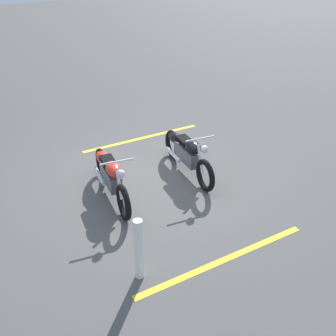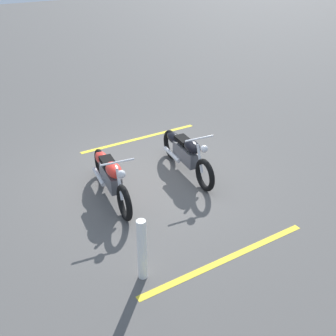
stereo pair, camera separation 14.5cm
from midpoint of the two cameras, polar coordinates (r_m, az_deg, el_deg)
The scene contains 6 objects.
ground_plane at distance 8.71m, azimuth -2.62°, elevation -1.49°, with size 60.00×60.00×0.00m, color #514F4C.
motorcycle_bright_foreground at distance 7.99m, azimuth -7.50°, elevation -0.92°, with size 2.21×0.70×1.04m.
motorcycle_dark_foreground at distance 8.77m, azimuth 3.07°, elevation 2.17°, with size 2.22×0.66×1.04m.
bollard_post at distance 6.04m, azimuth -3.38°, elevation -11.23°, with size 0.14×0.14×1.03m, color white.
parking_stripe_near at distance 10.53m, azimuth -3.19°, elevation 4.18°, with size 3.20×0.12×0.01m, color yellow.
parking_stripe_mid at distance 6.71m, azimuth 8.46°, elevation -12.50°, with size 3.20×0.12×0.01m, color yellow.
Camera 1 is at (6.50, -3.77, 4.41)m, focal length 43.88 mm.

